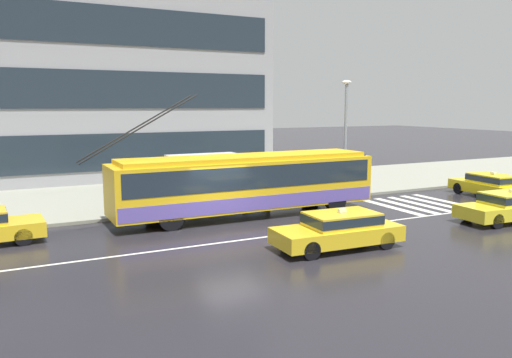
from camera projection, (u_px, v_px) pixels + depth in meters
ground_plane at (232, 232)px, 19.86m from camera, size 160.00×160.00×0.00m
sidewalk_slab at (166, 194)px, 27.92m from camera, size 80.00×10.00×0.14m
crosswalk_stripe_edge_near at (391, 207)px, 24.76m from camera, size 0.44×4.40×0.01m
crosswalk_stripe_inner_a at (405, 206)px, 25.16m from camera, size 0.44×4.40×0.01m
crosswalk_stripe_center at (419, 204)px, 25.56m from camera, size 0.44×4.40×0.01m
crosswalk_stripe_inner_b at (432, 203)px, 25.95m from camera, size 0.44×4.40×0.01m
crosswalk_stripe_edge_far at (445, 201)px, 26.35m from camera, size 0.44×4.40×0.01m
lane_centre_line at (245, 240)px, 18.80m from camera, size 72.00×0.14×0.01m
trolleybus at (247, 182)px, 22.68m from camera, size 13.33×2.57×5.42m
taxi_cross_traffic at (491, 184)px, 27.42m from camera, size 2.13×4.44×1.39m
taxi_oncoming_far at (510, 205)px, 21.71m from camera, size 4.71×2.04×1.39m
taxi_oncoming_near at (339, 228)px, 17.61m from camera, size 4.62×1.99×1.39m
bus_shelter at (203, 166)px, 25.37m from camera, size 3.64×1.80×2.39m
pedestrian_at_shelter at (267, 177)px, 27.47m from camera, size 0.45×0.45×1.65m
pedestrian_approaching_curb at (268, 171)px, 25.47m from camera, size 1.43×1.43×1.95m
pedestrian_walking_past at (117, 185)px, 24.53m from camera, size 0.40×0.40×1.69m
pedestrian_waiting_by_pole at (245, 166)px, 27.12m from camera, size 1.36×1.36×1.98m
street_lamp at (346, 127)px, 27.26m from camera, size 0.60×0.32×6.17m
office_tower_corner_left at (86, 5)px, 34.23m from camera, size 23.81×10.72×23.45m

